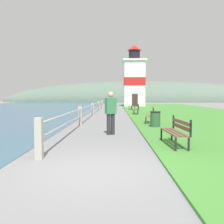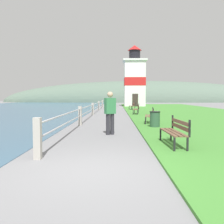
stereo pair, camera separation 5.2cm
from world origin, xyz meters
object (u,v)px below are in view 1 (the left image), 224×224
at_px(lighthouse, 134,80).
at_px(trash_bin, 155,120).
at_px(park_bench_midway, 151,115).
at_px(park_bench_near, 176,130).
at_px(person_strolling, 111,111).
at_px(park_bench_far, 137,108).
at_px(park_bench_by_lighthouse, 132,105).

relative_size(lighthouse, trash_bin, 11.51).
bearing_deg(park_bench_midway, park_bench_near, 96.35).
xyz_separation_m(park_bench_near, person_strolling, (-2.12, 2.50, 0.43)).
relative_size(park_bench_midway, person_strolling, 0.95).
relative_size(park_bench_near, lighthouse, 0.19).
relative_size(park_bench_midway, lighthouse, 0.17).
height_order(park_bench_far, park_bench_by_lighthouse, same).
height_order(park_bench_near, trash_bin, park_bench_near).
distance_m(park_bench_far, lighthouse, 18.44).
relative_size(park_bench_near, trash_bin, 2.18).
height_order(park_bench_near, person_strolling, person_strolling).
distance_m(park_bench_midway, lighthouse, 25.73).
bearing_deg(park_bench_far, park_bench_near, 97.51).
distance_m(park_bench_far, person_strolling, 11.72).
bearing_deg(park_bench_far, park_bench_midway, 98.64).
bearing_deg(lighthouse, park_bench_midway, -92.07).
distance_m(park_bench_far, trash_bin, 9.29).
xyz_separation_m(park_bench_far, lighthouse, (1.09, 18.05, 3.63)).
relative_size(park_bench_midway, park_bench_far, 0.92).
bearing_deg(trash_bin, person_strolling, -134.49).
relative_size(park_bench_by_lighthouse, trash_bin, 2.08).
bearing_deg(park_bench_near, park_bench_by_lighthouse, -92.70).
relative_size(park_bench_far, trash_bin, 2.18).
height_order(park_bench_far, lighthouse, lighthouse).
height_order(lighthouse, person_strolling, lighthouse).
bearing_deg(trash_bin, lighthouse, 88.00).
distance_m(park_bench_by_lighthouse, person_strolling, 19.15).
distance_m(park_bench_midway, park_bench_far, 7.41).
relative_size(park_bench_near, park_bench_midway, 1.08).
bearing_deg(park_bench_midway, trash_bin, 96.32).
xyz_separation_m(park_bench_near, trash_bin, (0.09, 4.74, -0.12)).
relative_size(lighthouse, person_strolling, 5.40).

